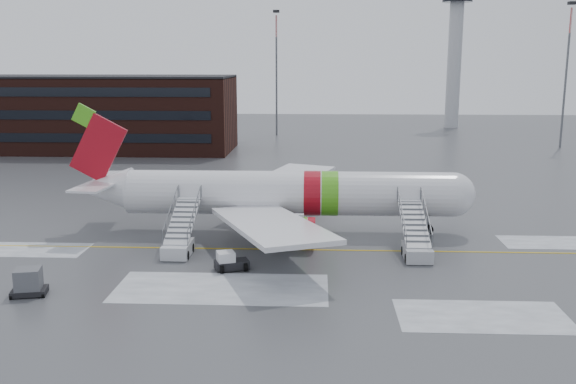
{
  "coord_description": "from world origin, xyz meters",
  "views": [
    {
      "loc": [
        0.24,
        -49.85,
        14.74
      ],
      "look_at": [
        -2.19,
        2.26,
        4.0
      ],
      "focal_mm": 40.0,
      "sensor_mm": 36.0,
      "label": 1
    }
  ],
  "objects_px": {
    "airliner": "(278,194)",
    "airstair_fwd": "(416,243)",
    "pushback_tug": "(230,262)",
    "uld_container": "(29,283)",
    "airstair_aft": "(180,240)"
  },
  "relations": [
    {
      "from": "airliner",
      "to": "airstair_aft",
      "type": "bearing_deg",
      "value": -138.09
    },
    {
      "from": "airstair_fwd",
      "to": "pushback_tug",
      "type": "relative_size",
      "value": 2.87
    },
    {
      "from": "airstair_fwd",
      "to": "airstair_aft",
      "type": "xyz_separation_m",
      "value": [
        -18.24,
        0.0,
        0.0
      ]
    },
    {
      "from": "airstair_aft",
      "to": "airliner",
      "type": "bearing_deg",
      "value": 41.91
    },
    {
      "from": "pushback_tug",
      "to": "airstair_aft",
      "type": "bearing_deg",
      "value": 138.43
    },
    {
      "from": "airliner",
      "to": "pushback_tug",
      "type": "xyz_separation_m",
      "value": [
        -2.84,
        -10.48,
        -2.81
      ]
    },
    {
      "from": "uld_container",
      "to": "airstair_aft",
      "type": "bearing_deg",
      "value": 50.96
    },
    {
      "from": "airliner",
      "to": "airstair_fwd",
      "type": "xyz_separation_m",
      "value": [
        10.95,
        -6.54,
        -2.35
      ]
    },
    {
      "from": "airstair_aft",
      "to": "pushback_tug",
      "type": "xyz_separation_m",
      "value": [
        4.44,
        -3.94,
        -0.46
      ]
    },
    {
      "from": "airstair_fwd",
      "to": "uld_container",
      "type": "relative_size",
      "value": 3.17
    },
    {
      "from": "airliner",
      "to": "airstair_fwd",
      "type": "distance_m",
      "value": 12.97
    },
    {
      "from": "airstair_fwd",
      "to": "airstair_aft",
      "type": "bearing_deg",
      "value": 180.0
    },
    {
      "from": "pushback_tug",
      "to": "uld_container",
      "type": "xyz_separation_m",
      "value": [
        -12.15,
        -5.56,
        0.21
      ]
    },
    {
      "from": "pushback_tug",
      "to": "uld_container",
      "type": "distance_m",
      "value": 13.36
    },
    {
      "from": "airstair_aft",
      "to": "airstair_fwd",
      "type": "bearing_deg",
      "value": 0.0
    }
  ]
}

